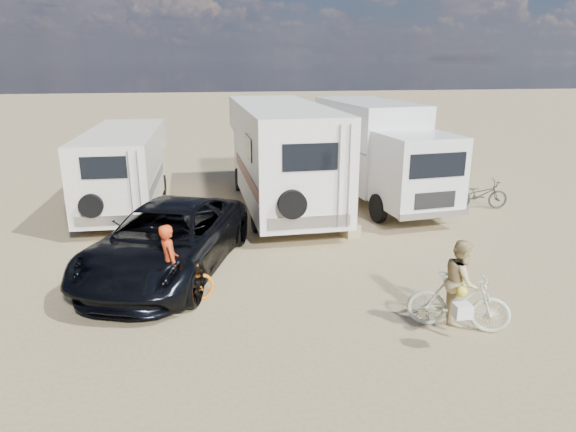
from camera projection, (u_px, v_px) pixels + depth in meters
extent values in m
plane|color=#9E885E|center=(309.00, 288.00, 11.16)|extent=(140.00, 140.00, 0.00)
imported|color=black|center=(167.00, 240.00, 11.81)|extent=(4.34, 6.26, 1.59)
imported|color=orange|center=(171.00, 285.00, 10.20)|extent=(1.89, 1.18, 0.94)
imported|color=beige|center=(459.00, 302.00, 9.33)|extent=(1.88, 1.23, 1.10)
imported|color=#C43B16|center=(170.00, 271.00, 10.11)|extent=(0.54, 0.67, 1.57)
imported|color=tan|center=(460.00, 290.00, 9.26)|extent=(0.86, 0.94, 1.57)
imported|color=#292B28|center=(480.00, 195.00, 16.97)|extent=(1.93, 0.88, 0.98)
cube|color=#234B90|center=(218.00, 233.00, 14.05)|extent=(0.60, 0.45, 0.46)
cube|color=#8C7F52|center=(350.00, 230.00, 14.40)|extent=(0.55, 0.55, 0.34)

